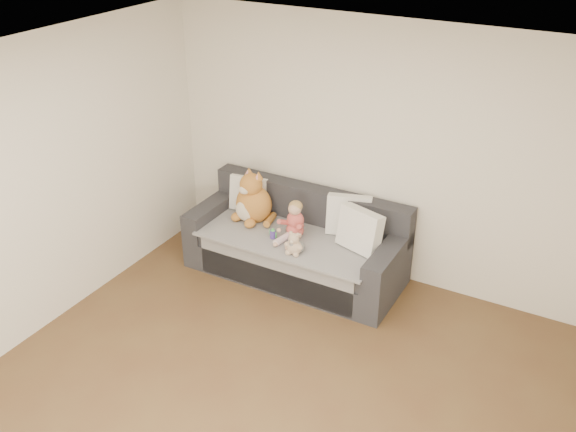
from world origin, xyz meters
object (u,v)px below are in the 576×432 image
at_px(sofa, 297,246).
at_px(plush_cat, 253,201).
at_px(teddy_bear, 294,245).
at_px(sippy_cup, 273,233).
at_px(toddler, 294,223).

height_order(sofa, plush_cat, plush_cat).
bearing_deg(sofa, teddy_bear, -65.90).
xyz_separation_m(sofa, sippy_cup, (-0.16, -0.22, 0.22)).
distance_m(toddler, teddy_bear, 0.33).
relative_size(plush_cat, sippy_cup, 5.27).
relative_size(toddler, plush_cat, 0.66).
bearing_deg(sofa, plush_cat, 178.47).
distance_m(sofa, teddy_bear, 0.49).
bearing_deg(sofa, sippy_cup, -125.36).
xyz_separation_m(toddler, plush_cat, (-0.55, 0.11, 0.05)).
distance_m(toddler, plush_cat, 0.56).
distance_m(teddy_bear, sippy_cup, 0.37).
bearing_deg(plush_cat, toddler, 3.59).
bearing_deg(sippy_cup, teddy_bear, -26.52).
xyz_separation_m(plush_cat, sippy_cup, (0.38, -0.23, -0.16)).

